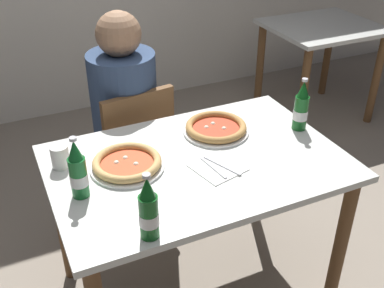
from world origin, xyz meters
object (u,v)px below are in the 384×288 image
at_px(paper_cup, 60,157).
at_px(dining_table_main, 197,183).
at_px(beer_bottle_left, 78,172).
at_px(beer_bottle_right, 301,108).
at_px(pizza_margherita_near, 127,164).
at_px(napkin_with_cutlery, 218,167).
at_px(dining_table_background, 321,45).
at_px(chair_behind_table, 132,149).
at_px(beer_bottle_center, 149,211).
at_px(diner_seated, 126,128).
at_px(pizza_marinara_far, 216,128).

bearing_deg(paper_cup, dining_table_main, -19.86).
bearing_deg(beer_bottle_left, beer_bottle_right, 4.35).
distance_m(pizza_margherita_near, napkin_with_cutlery, 0.36).
bearing_deg(dining_table_background, beer_bottle_left, -148.67).
relative_size(chair_behind_table, beer_bottle_center, 3.44).
relative_size(dining_table_background, beer_bottle_left, 3.24).
xyz_separation_m(chair_behind_table, pizza_margherita_near, (-0.18, -0.54, 0.29)).
bearing_deg(pizza_margherita_near, beer_bottle_left, -154.76).
relative_size(chair_behind_table, diner_seated, 0.70).
distance_m(chair_behind_table, beer_bottle_right, 0.92).
bearing_deg(pizza_margherita_near, chair_behind_table, 71.32).
xyz_separation_m(napkin_with_cutlery, paper_cup, (-0.57, 0.27, 0.04)).
distance_m(pizza_margherita_near, beer_bottle_right, 0.82).
distance_m(pizza_marinara_far, beer_bottle_right, 0.39).
bearing_deg(chair_behind_table, dining_table_background, -167.22).
bearing_deg(dining_table_background, pizza_marinara_far, -143.34).
height_order(pizza_marinara_far, paper_cup, paper_cup).
bearing_deg(beer_bottle_right, beer_bottle_left, -175.65).
relative_size(chair_behind_table, napkin_with_cutlery, 3.91).
xyz_separation_m(dining_table_background, pizza_marinara_far, (-1.46, -1.09, 0.18)).
height_order(pizza_margherita_near, beer_bottle_right, beer_bottle_right).
bearing_deg(chair_behind_table, paper_cup, 37.37).
xyz_separation_m(beer_bottle_left, paper_cup, (-0.03, 0.22, -0.06)).
relative_size(dining_table_main, dining_table_background, 1.50).
xyz_separation_m(diner_seated, beer_bottle_right, (0.64, -0.61, 0.27)).
xyz_separation_m(beer_bottle_center, beer_bottle_right, (0.87, 0.39, 0.00)).
xyz_separation_m(chair_behind_table, beer_bottle_right, (0.63, -0.57, 0.37)).
height_order(diner_seated, dining_table_background, diner_seated).
bearing_deg(dining_table_main, diner_seated, 98.89).
relative_size(dining_table_background, paper_cup, 8.42).
xyz_separation_m(beer_bottle_left, beer_bottle_right, (1.02, 0.08, 0.00)).
height_order(beer_bottle_left, beer_bottle_center, same).
bearing_deg(beer_bottle_center, pizza_margherita_near, 82.31).
relative_size(pizza_marinara_far, beer_bottle_left, 1.20).
bearing_deg(chair_behind_table, beer_bottle_right, 130.31).
relative_size(dining_table_main, beer_bottle_left, 4.86).
height_order(dining_table_main, chair_behind_table, chair_behind_table).
distance_m(beer_bottle_center, beer_bottle_right, 0.95).
distance_m(dining_table_background, napkin_with_cutlery, 2.09).
height_order(beer_bottle_left, napkin_with_cutlery, beer_bottle_left).
relative_size(pizza_marinara_far, beer_bottle_right, 1.20).
xyz_separation_m(pizza_margherita_near, beer_bottle_center, (-0.06, -0.41, 0.08)).
height_order(chair_behind_table, paper_cup, chair_behind_table).
distance_m(dining_table_main, beer_bottle_center, 0.52).
relative_size(diner_seated, pizza_marinara_far, 4.07).
height_order(diner_seated, napkin_with_cutlery, diner_seated).
height_order(dining_table_background, paper_cup, paper_cup).
height_order(dining_table_main, pizza_marinara_far, pizza_marinara_far).
distance_m(diner_seated, beer_bottle_right, 0.93).
bearing_deg(beer_bottle_center, dining_table_main, 45.82).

